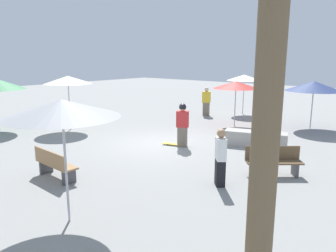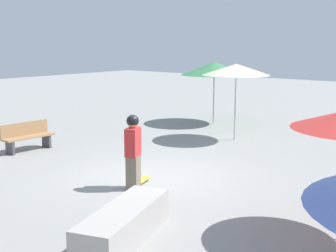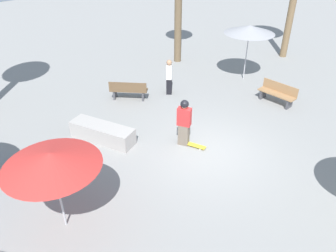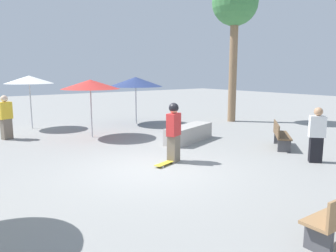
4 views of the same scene
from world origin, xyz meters
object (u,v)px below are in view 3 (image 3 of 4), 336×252
object	(u,v)px
skater_main	(184,121)
skateboard	(194,145)
shade_umbrella_grey	(250,29)
shade_umbrella_red	(51,160)
bench_near	(129,90)
bench_far	(277,93)
concrete_ledge	(102,133)
bystander_watching	(169,77)

from	to	relation	value
skater_main	skateboard	size ratio (longest dim) A/B	2.05
shade_umbrella_grey	shade_umbrella_red	bearing A→B (deg)	-169.13
bench_near	shade_umbrella_grey	size ratio (longest dim) A/B	0.58
skateboard	bench_far	size ratio (longest dim) A/B	0.51
skater_main	bench_far	bearing A→B (deg)	57.65
skateboard	bench_far	distance (m)	4.93
skater_main	concrete_ledge	size ratio (longest dim) A/B	0.69
concrete_ledge	skater_main	bearing A→B (deg)	-49.67
shade_umbrella_grey	bystander_watching	xyz separation A→B (m)	(-3.74, 1.42, -1.63)
concrete_ledge	bench_near	bearing A→B (deg)	34.43
bench_far	shade_umbrella_red	bearing A→B (deg)	90.00
bench_near	shade_umbrella_red	world-z (taller)	shade_umbrella_red
bench_far	shade_umbrella_grey	world-z (taller)	shade_umbrella_grey
bystander_watching	skateboard	bearing A→B (deg)	-165.28
skater_main	shade_umbrella_grey	world-z (taller)	shade_umbrella_grey
shade_umbrella_red	bench_far	bearing A→B (deg)	-1.93
bench_near	bystander_watching	size ratio (longest dim) A/B	0.96
bystander_watching	shade_umbrella_grey	bearing A→B (deg)	-62.84
shade_umbrella_red	bystander_watching	bearing A→B (deg)	26.06
bench_far	bystander_watching	size ratio (longest dim) A/B	1.03
skater_main	bench_far	world-z (taller)	skater_main
skateboard	shade_umbrella_red	xyz separation A→B (m)	(-4.86, 0.04, 2.00)
skater_main	bench_near	xyz separation A→B (m)	(0.79, 3.95, -0.48)
shade_umbrella_grey	bystander_watching	bearing A→B (deg)	159.25
bench_near	bystander_watching	xyz separation A→B (m)	(1.67, -0.78, 0.35)
skateboard	shade_umbrella_red	bearing A→B (deg)	-107.80
skateboard	bench_near	distance (m)	4.40
concrete_ledge	bystander_watching	world-z (taller)	bystander_watching
shade_umbrella_grey	skater_main	bearing A→B (deg)	-164.21
bench_far	bystander_watching	bearing A→B (deg)	35.87
skater_main	bench_far	xyz separation A→B (m)	(5.04, -0.68, -0.48)
skateboard	concrete_ledge	size ratio (longest dim) A/B	0.34
skater_main	shade_umbrella_grey	distance (m)	6.61
shade_umbrella_grey	bench_near	bearing A→B (deg)	157.86
concrete_ledge	shade_umbrella_grey	size ratio (longest dim) A/B	0.94
skateboard	bystander_watching	bearing A→B (deg)	129.45
skateboard	shade_umbrella_grey	size ratio (longest dim) A/B	0.32
bench_far	bystander_watching	world-z (taller)	bystander_watching
skater_main	bench_far	size ratio (longest dim) A/B	1.04
concrete_ledge	shade_umbrella_red	xyz separation A→B (m)	(-2.90, -2.50, 1.76)
skateboard	bystander_watching	xyz separation A→B (m)	(2.32, 3.55, 0.72)
bench_near	bystander_watching	bearing A→B (deg)	24.61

